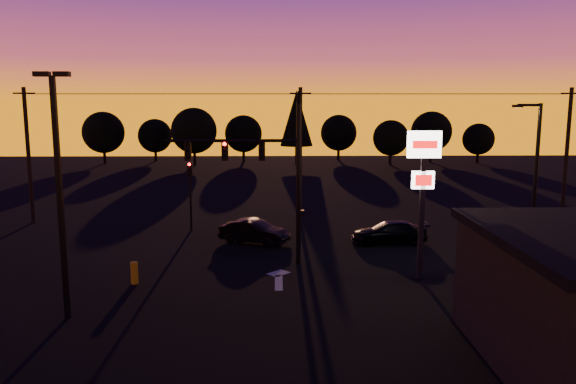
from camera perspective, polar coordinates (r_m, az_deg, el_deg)
name	(u,v)px	position (r m, az deg, el deg)	size (l,w,h in m)	color
ground	(267,290)	(24.71, -2.11, -9.93)	(120.00, 120.00, 0.00)	black
lane_arrow	(279,278)	(26.28, -0.95, -8.72)	(1.20, 3.10, 0.01)	beige
traffic_signal_mast	(266,166)	(27.52, -2.25, 2.61)	(6.79, 0.52, 8.58)	black
secondary_signal	(190,186)	(35.63, -9.91, 0.63)	(0.30, 0.31, 4.35)	black
parking_lot_light	(59,180)	(22.00, -22.26, 1.12)	(1.25, 0.30, 9.14)	black
pylon_sign	(423,173)	(25.89, 13.57, 1.89)	(1.50, 0.28, 6.80)	black
streetlight	(534,172)	(32.05, 23.74, 1.85)	(1.55, 0.35, 8.00)	black
utility_pole_0	(28,155)	(40.93, -24.87, 3.46)	(1.40, 0.26, 9.00)	black
utility_pole_1	(300,154)	(37.53, 1.25, 3.86)	(1.40, 0.26, 9.00)	black
utility_pole_2	(567,154)	(42.31, 26.45, 3.51)	(1.40, 0.26, 9.00)	black
power_wires	(300,94)	(37.37, 1.27, 9.94)	(36.00, 1.22, 0.07)	black
bollard	(134,273)	(26.28, -15.34, -7.94)	(0.33, 0.33, 1.00)	gold
tree_0	(103,132)	(76.79, -18.25, 5.77)	(5.36, 5.36, 6.74)	black
tree_1	(155,136)	(78.22, -13.36, 5.58)	(4.54, 4.54, 5.71)	black
tree_2	(194,131)	(72.19, -9.53, 6.16)	(5.77, 5.78, 7.26)	black
tree_3	(243,134)	(75.59, -4.55, 5.91)	(4.95, 4.95, 6.22)	black
tree_4	(297,118)	(72.41, 0.87, 7.52)	(4.18, 4.18, 9.50)	black
tree_5	(339,133)	(77.93, 5.17, 6.01)	(4.95, 4.95, 6.22)	black
tree_6	(391,138)	(72.96, 10.40, 5.43)	(4.54, 4.54, 5.71)	black
tree_7	(431,132)	(77.24, 14.35, 5.96)	(5.36, 5.36, 6.74)	black
tree_8	(478,139)	(78.16, 18.78, 5.10)	(4.12, 4.12, 5.19)	black
car_mid	(254,232)	(32.45, -3.45, -4.03)	(1.41, 4.06, 1.34)	black
car_right	(389,232)	(32.88, 10.23, -4.06)	(1.77, 4.34, 1.26)	black
suv_parked	(554,297)	(24.32, 25.39, -9.63)	(2.06, 4.46, 1.24)	black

